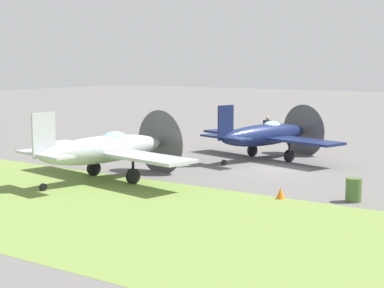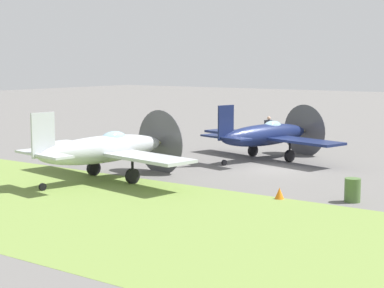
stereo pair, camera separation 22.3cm
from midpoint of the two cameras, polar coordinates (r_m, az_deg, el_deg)
ground_plane at (r=32.02m, az=7.03°, el=-2.11°), size 160.00×160.00×0.00m
grass_verge at (r=22.68m, az=-6.97°, el=-6.05°), size 120.00×11.00×0.01m
airplane_lead at (r=34.48m, az=6.46°, el=0.83°), size 9.01×7.22×3.20m
airplane_wingman at (r=28.47m, az=-7.85°, el=-0.46°), size 9.46×7.53×3.35m
ground_crew_chief at (r=41.45m, az=6.59°, el=1.33°), size 0.62×0.38×1.73m
fuel_drum at (r=24.82m, az=13.94°, el=-3.99°), size 0.60×0.60×0.90m
runway_marker_cone at (r=24.86m, az=7.64°, el=-4.36°), size 0.36×0.36×0.44m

